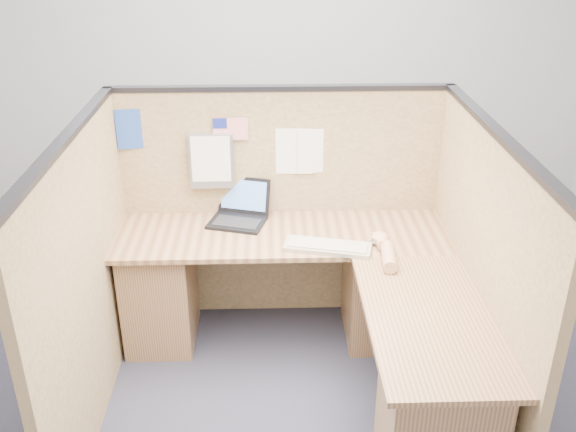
{
  "coord_description": "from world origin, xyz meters",
  "views": [
    {
      "loc": [
        -0.07,
        -2.68,
        2.47
      ],
      "look_at": [
        0.03,
        0.5,
        0.93
      ],
      "focal_mm": 40.0,
      "sensor_mm": 36.0,
      "label": 1
    }
  ],
  "objects_px": {
    "keyboard": "(327,246)",
    "mouse": "(380,241)",
    "l_desk": "(317,318)",
    "laptop": "(237,211)"
  },
  "relations": [
    {
      "from": "keyboard",
      "to": "mouse",
      "type": "height_order",
      "value": "mouse"
    },
    {
      "from": "keyboard",
      "to": "mouse",
      "type": "bearing_deg",
      "value": 21.57
    },
    {
      "from": "l_desk",
      "to": "laptop",
      "type": "relative_size",
      "value": 4.94
    },
    {
      "from": "laptop",
      "to": "mouse",
      "type": "bearing_deg",
      "value": -7.07
    },
    {
      "from": "laptop",
      "to": "mouse",
      "type": "distance_m",
      "value": 0.9
    },
    {
      "from": "l_desk",
      "to": "laptop",
      "type": "bearing_deg",
      "value": 127.73
    },
    {
      "from": "keyboard",
      "to": "l_desk",
      "type": "bearing_deg",
      "value": -95.84
    },
    {
      "from": "laptop",
      "to": "keyboard",
      "type": "relative_size",
      "value": 0.77
    },
    {
      "from": "laptop",
      "to": "mouse",
      "type": "height_order",
      "value": "laptop"
    },
    {
      "from": "laptop",
      "to": "mouse",
      "type": "xyz_separation_m",
      "value": [
        0.82,
        -0.36,
        -0.04
      ]
    }
  ]
}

